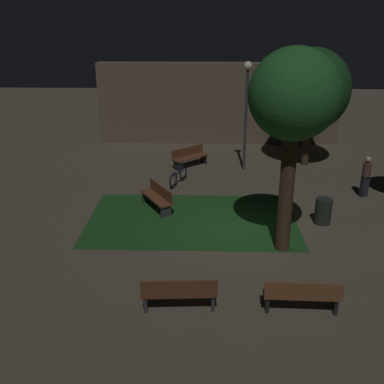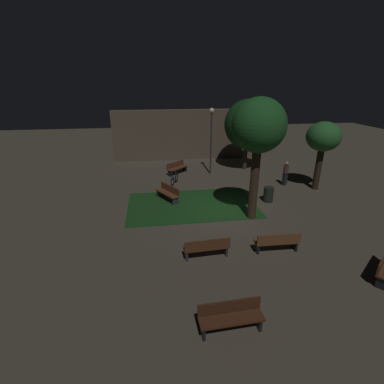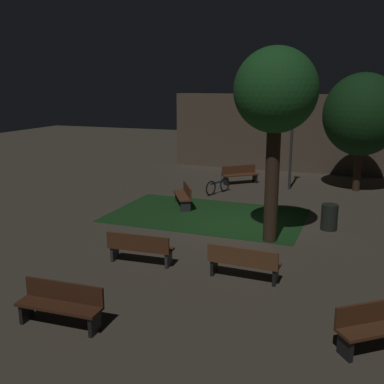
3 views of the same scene
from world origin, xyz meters
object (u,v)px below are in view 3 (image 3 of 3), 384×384
at_px(tree_tall_center, 362,115).
at_px(bench_back_row, 184,195).
at_px(trash_bin, 329,217).
at_px(bench_front_right, 61,303).
at_px(bench_path_side, 381,324).
at_px(bench_near_trees, 243,262).
at_px(bench_front_left, 240,174).
at_px(bicycle, 218,186).
at_px(lamp_post_near_wall, 292,120).
at_px(tree_lawn_side, 276,94).
at_px(bench_by_lamp, 140,247).

bearing_deg(tree_tall_center, bench_back_row, -139.67).
bearing_deg(tree_tall_center, trash_bin, -96.16).
xyz_separation_m(bench_front_right, bench_path_side, (6.04, 1.41, 0.00)).
height_order(bench_near_trees, bench_path_side, same).
bearing_deg(tree_tall_center, bench_front_left, -175.39).
relative_size(trash_bin, bicycle, 0.56).
bearing_deg(bench_path_side, bench_front_right, -166.82).
bearing_deg(bench_path_side, lamp_post_near_wall, 106.26).
bearing_deg(tree_lawn_side, bench_path_side, -59.11).
bearing_deg(bench_front_right, bench_back_row, 96.57).
distance_m(bench_back_row, bicycle, 2.67).
distance_m(bench_path_side, bicycle, 12.50).
height_order(bench_near_trees, lamp_post_near_wall, lamp_post_near_wall).
bearing_deg(bench_back_row, bench_front_left, 78.97).
xyz_separation_m(bench_front_left, trash_bin, (4.70, -6.01, -0.04)).
bearing_deg(bicycle, bench_front_right, -87.63).
xyz_separation_m(bench_near_trees, lamp_post_near_wall, (-0.54, 10.58, 2.73)).
xyz_separation_m(bench_path_side, bicycle, (-6.54, 10.66, -0.14)).
xyz_separation_m(bench_front_left, tree_lawn_side, (3.06, -7.85, 4.02)).
height_order(bench_back_row, bicycle, bicycle).
relative_size(bench_by_lamp, bench_back_row, 1.02).
relative_size(tree_tall_center, tree_lawn_side, 0.90).
distance_m(bench_path_side, tree_tall_center, 13.80).
height_order(bench_front_left, bicycle, bicycle).
bearing_deg(bicycle, bench_back_row, -102.83).
relative_size(bench_back_row, tree_lawn_side, 0.31).
bearing_deg(bench_front_right, lamp_post_near_wall, 80.47).
height_order(lamp_post_near_wall, bicycle, lamp_post_near_wall).
bearing_deg(bench_back_row, bench_path_side, -48.48).
relative_size(bench_back_row, bench_path_side, 1.05).
bearing_deg(bench_back_row, bench_near_trees, -56.42).
xyz_separation_m(bench_near_trees, tree_tall_center, (2.37, 11.42, 2.97)).
bearing_deg(tree_lawn_side, bench_back_row, 144.50).
height_order(bench_by_lamp, lamp_post_near_wall, lamp_post_near_wall).
bearing_deg(tree_lawn_side, bench_by_lamp, -133.09).
height_order(bench_front_right, trash_bin, bench_front_right).
relative_size(tree_tall_center, bicycle, 3.35).
height_order(bench_back_row, lamp_post_near_wall, lamp_post_near_wall).
distance_m(bench_by_lamp, bench_front_right, 3.46).
relative_size(bench_near_trees, tree_lawn_side, 0.31).
bearing_deg(bench_path_side, bench_front_left, 115.32).
xyz_separation_m(bench_back_row, bench_front_left, (0.97, 4.97, 0.00)).
distance_m(bench_front_left, tree_lawn_side, 9.34).
bearing_deg(bench_path_side, bench_back_row, 131.52).
relative_size(bench_front_left, tree_tall_center, 0.31).
bearing_deg(trash_bin, tree_lawn_side, -131.71).
distance_m(bench_path_side, lamp_post_near_wall, 13.43).
distance_m(tree_tall_center, bicycle, 7.13).
height_order(bench_back_row, trash_bin, bench_back_row).
distance_m(bench_front_left, lamp_post_near_wall, 3.71).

